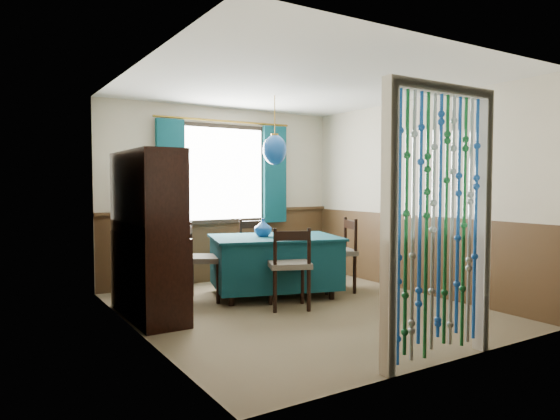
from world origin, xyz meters
TOP-DOWN VIEW (x-y plane):
  - floor at (0.00, 0.00)m, footprint 4.00×4.00m
  - ceiling at (0.00, 0.00)m, footprint 4.00×4.00m
  - wall_back at (0.00, 2.00)m, footprint 3.60×0.00m
  - wall_front at (0.00, -2.00)m, footprint 3.60×0.00m
  - wall_left at (-1.80, 0.00)m, footprint 0.00×4.00m
  - wall_right at (1.80, 0.00)m, footprint 0.00×4.00m
  - wainscot_back at (0.00, 1.99)m, footprint 3.60×0.00m
  - wainscot_front at (0.00, -1.99)m, footprint 3.60×0.00m
  - wainscot_left at (-1.79, 0.00)m, footprint 0.00×4.00m
  - wainscot_right at (1.79, 0.00)m, footprint 0.00×4.00m
  - window at (0.00, 1.95)m, footprint 1.32×0.12m
  - doorway at (0.00, -1.94)m, footprint 1.16×0.12m
  - dining_table at (0.11, 0.73)m, footprint 1.80×1.48m
  - chair_near at (-0.09, 0.08)m, footprint 0.59×0.58m
  - chair_far at (0.28, 1.46)m, footprint 0.46×0.44m
  - chair_left at (-0.76, 1.00)m, footprint 0.61×0.62m
  - chair_right at (0.97, 0.53)m, footprint 0.59×0.60m
  - sideboard at (-1.55, 0.59)m, footprint 0.46×1.34m
  - pendant_lamp at (0.11, 0.73)m, footprint 0.30×0.30m
  - vase_table at (-0.02, 0.80)m, footprint 0.23×0.23m
  - bowl_shelf at (-1.49, 0.34)m, footprint 0.27×0.27m
  - vase_sideboard at (-1.49, 0.81)m, footprint 0.25×0.25m

SIDE VIEW (x-z plane):
  - floor at x=0.00m, z-range 0.00..0.00m
  - dining_table at x=0.11m, z-range 0.06..0.81m
  - chair_far at x=0.28m, z-range 0.03..0.94m
  - chair_near at x=-0.09m, z-range 0.03..0.95m
  - chair_left at x=-0.76m, z-range 0.03..0.96m
  - wainscot_back at x=0.00m, z-range -1.30..2.30m
  - wainscot_front at x=0.00m, z-range -1.30..2.30m
  - wainscot_left at x=-1.79m, z-range -1.50..2.50m
  - wainscot_right at x=1.79m, z-range -1.50..2.50m
  - chair_right at x=0.97m, z-range 0.03..0.99m
  - sideboard at x=-1.55m, z-range -0.27..1.48m
  - vase_table at x=-0.02m, z-range 0.75..0.96m
  - vase_sideboard at x=-1.49m, z-range 0.87..1.08m
  - doorway at x=0.00m, z-range -0.04..2.14m
  - bowl_shelf at x=-1.49m, z-range 1.20..1.25m
  - wall_back at x=0.00m, z-range -0.55..3.05m
  - wall_front at x=0.00m, z-range -0.55..3.05m
  - wall_left at x=-1.80m, z-range -0.75..3.25m
  - wall_right at x=1.80m, z-range -0.75..3.25m
  - window at x=0.00m, z-range 0.84..2.26m
  - pendant_lamp at x=0.11m, z-range 1.41..2.26m
  - ceiling at x=0.00m, z-range 2.50..2.50m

